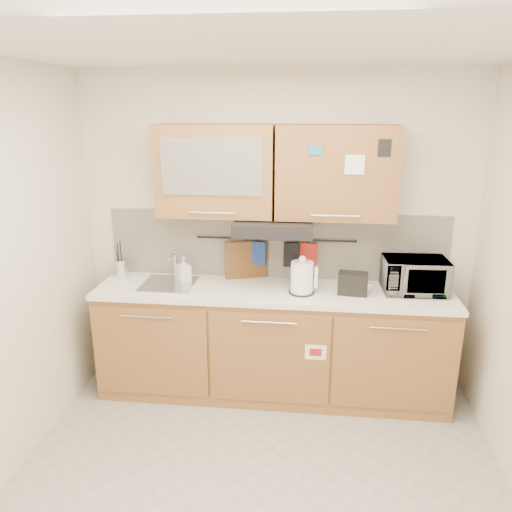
# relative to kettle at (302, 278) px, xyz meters

# --- Properties ---
(floor) EXTENTS (3.20, 3.20, 0.00)m
(floor) POSITION_rel_kettle_xyz_m (-0.23, -1.13, -1.04)
(floor) COLOR #9E9993
(floor) RESTS_ON ground
(ceiling) EXTENTS (3.20, 3.20, 0.00)m
(ceiling) POSITION_rel_kettle_xyz_m (-0.23, -1.13, 1.56)
(ceiling) COLOR white
(ceiling) RESTS_ON wall_back
(wall_back) EXTENTS (3.20, 0.00, 3.20)m
(wall_back) POSITION_rel_kettle_xyz_m (-0.23, 0.37, 0.26)
(wall_back) COLOR silver
(wall_back) RESTS_ON ground
(base_cabinet) EXTENTS (2.80, 0.64, 0.88)m
(base_cabinet) POSITION_rel_kettle_xyz_m (-0.23, 0.06, -0.64)
(base_cabinet) COLOR #A36B3A
(base_cabinet) RESTS_ON floor
(countertop) EXTENTS (2.82, 0.62, 0.04)m
(countertop) POSITION_rel_kettle_xyz_m (-0.23, 0.06, -0.14)
(countertop) COLOR white
(countertop) RESTS_ON base_cabinet
(backsplash) EXTENTS (2.80, 0.02, 0.56)m
(backsplash) POSITION_rel_kettle_xyz_m (-0.23, 0.36, 0.16)
(backsplash) COLOR silver
(backsplash) RESTS_ON countertop
(upper_cabinets) EXTENTS (1.82, 0.37, 0.70)m
(upper_cabinets) POSITION_rel_kettle_xyz_m (-0.23, 0.19, 0.79)
(upper_cabinets) COLOR #A36B3A
(upper_cabinets) RESTS_ON wall_back
(range_hood) EXTENTS (0.60, 0.46, 0.10)m
(range_hood) POSITION_rel_kettle_xyz_m (-0.23, 0.12, 0.38)
(range_hood) COLOR black
(range_hood) RESTS_ON upper_cabinets
(sink) EXTENTS (0.42, 0.40, 0.26)m
(sink) POSITION_rel_kettle_xyz_m (-1.08, 0.08, -0.12)
(sink) COLOR silver
(sink) RESTS_ON countertop
(utensil_rail) EXTENTS (1.30, 0.02, 0.02)m
(utensil_rail) POSITION_rel_kettle_xyz_m (-0.23, 0.32, 0.22)
(utensil_rail) COLOR black
(utensil_rail) RESTS_ON backsplash
(utensil_crock) EXTENTS (0.14, 0.14, 0.31)m
(utensil_crock) POSITION_rel_kettle_xyz_m (-1.53, 0.22, -0.04)
(utensil_crock) COLOR silver
(utensil_crock) RESTS_ON countertop
(kettle) EXTENTS (0.22, 0.19, 0.30)m
(kettle) POSITION_rel_kettle_xyz_m (0.00, 0.00, 0.00)
(kettle) COLOR white
(kettle) RESTS_ON countertop
(toaster) EXTENTS (0.24, 0.16, 0.17)m
(toaster) POSITION_rel_kettle_xyz_m (0.39, 0.03, -0.03)
(toaster) COLOR black
(toaster) RESTS_ON countertop
(microwave) EXTENTS (0.50, 0.35, 0.27)m
(microwave) POSITION_rel_kettle_xyz_m (0.87, 0.13, 0.01)
(microwave) COLOR #999999
(microwave) RESTS_ON countertop
(soap_bottle) EXTENTS (0.13, 0.13, 0.21)m
(soap_bottle) POSITION_rel_kettle_xyz_m (-0.97, 0.16, -0.02)
(soap_bottle) COLOR #999999
(soap_bottle) RESTS_ON countertop
(cutting_board) EXTENTS (0.36, 0.14, 0.45)m
(cutting_board) POSITION_rel_kettle_xyz_m (-0.47, 0.31, -0.03)
(cutting_board) COLOR brown
(cutting_board) RESTS_ON utensil_rail
(oven_mitt) EXTENTS (0.12, 0.05, 0.20)m
(oven_mitt) POSITION_rel_kettle_xyz_m (-0.37, 0.31, 0.10)
(oven_mitt) COLOR navy
(oven_mitt) RESTS_ON utensil_rail
(dark_pouch) EXTENTS (0.13, 0.05, 0.20)m
(dark_pouch) POSITION_rel_kettle_xyz_m (-0.10, 0.31, 0.10)
(dark_pouch) COLOR black
(dark_pouch) RESTS_ON utensil_rail
(pot_holder) EXTENTS (0.14, 0.05, 0.17)m
(pot_holder) POSITION_rel_kettle_xyz_m (0.04, 0.31, 0.11)
(pot_holder) COLOR red
(pot_holder) RESTS_ON utensil_rail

